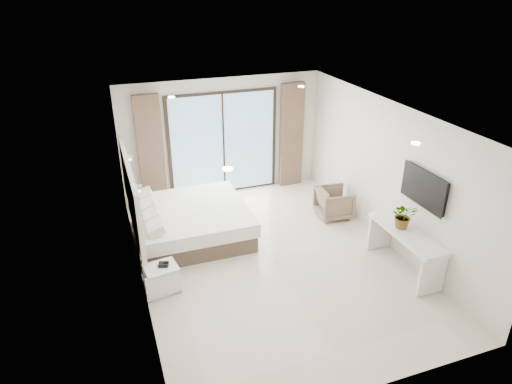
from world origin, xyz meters
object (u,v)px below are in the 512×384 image
bed (190,222)px  armchair (334,201)px  console_desk (405,242)px  nightstand (162,279)px

bed → armchair: size_ratio=3.11×
bed → console_desk: size_ratio=1.34×
console_desk → armchair: (-0.19, 2.15, -0.21)m
bed → nightstand: size_ratio=3.79×
bed → armchair: (3.07, -0.21, 0.03)m
console_desk → armchair: bearing=95.1°
nightstand → armchair: (3.87, 1.34, 0.11)m
armchair → console_desk: bearing=-169.8°
bed → armchair: bearing=-3.9°
armchair → bed: bearing=91.3°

